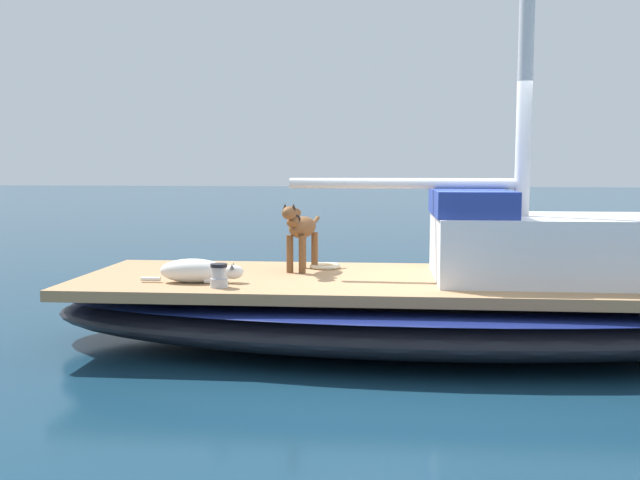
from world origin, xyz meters
The scene contains 7 objects.
ground_plane centered at (0.00, 0.00, 0.00)m, with size 120.00×120.00×0.00m, color #143347.
sailboat_main centered at (0.00, 0.00, 0.34)m, with size 2.80×7.33×0.66m.
cabin_house centered at (-0.05, 1.12, 1.01)m, with size 1.49×2.27×0.84m.
dog_brown centered at (-0.28, -1.23, 1.08)m, with size 0.93×0.32×0.70m.
dog_white centered at (0.56, -2.07, 0.77)m, with size 0.32×0.95×0.22m.
deck_winch centered at (0.79, -1.79, 0.76)m, with size 0.16×0.16×0.21m.
coiled_rope centered at (-0.52, -1.02, 0.68)m, with size 0.32×0.32×0.04m, color beige.
Camera 1 is at (6.71, -0.11, 1.70)m, focal length 39.38 mm.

